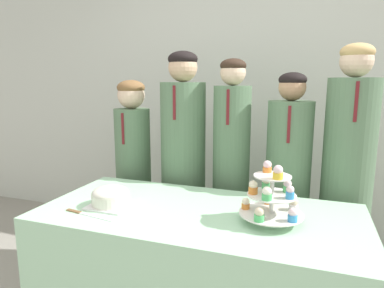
{
  "coord_description": "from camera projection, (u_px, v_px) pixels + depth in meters",
  "views": [
    {
      "loc": [
        0.52,
        -1.2,
        1.41
      ],
      "look_at": [
        -0.05,
        0.43,
        1.09
      ],
      "focal_mm": 32.0,
      "sensor_mm": 36.0,
      "label": 1
    }
  ],
  "objects": [
    {
      "name": "wall_back",
      "position": [
        251.0,
        88.0,
        3.03
      ],
      "size": [
        9.0,
        0.06,
        2.7
      ],
      "color": "silver",
      "rests_on": "ground_plane"
    },
    {
      "name": "table",
      "position": [
        199.0,
        277.0,
        1.83
      ],
      "size": [
        1.65,
        0.78,
        0.75
      ],
      "color": "#A8DBB2",
      "rests_on": "ground_plane"
    },
    {
      "name": "round_cake",
      "position": [
        111.0,
        196.0,
        1.82
      ],
      "size": [
        0.22,
        0.22,
        0.11
      ],
      "color": "white",
      "rests_on": "table"
    },
    {
      "name": "cake_knife",
      "position": [
        81.0,
        213.0,
        1.73
      ],
      "size": [
        0.3,
        0.07,
        0.01
      ],
      "rotation": [
        0.0,
        0.0,
        -0.16
      ],
      "color": "silver",
      "rests_on": "table"
    },
    {
      "name": "cupcake_stand",
      "position": [
        272.0,
        197.0,
        1.59
      ],
      "size": [
        0.3,
        0.3,
        0.29
      ],
      "color": "silver",
      "rests_on": "table"
    },
    {
      "name": "student_0",
      "position": [
        134.0,
        177.0,
        2.58
      ],
      "size": [
        0.26,
        0.27,
        1.42
      ],
      "color": "#567556",
      "rests_on": "ground_plane"
    },
    {
      "name": "student_1",
      "position": [
        183.0,
        172.0,
        2.43
      ],
      "size": [
        0.31,
        0.32,
        1.61
      ],
      "color": "#567556",
      "rests_on": "ground_plane"
    },
    {
      "name": "student_2",
      "position": [
        231.0,
        179.0,
        2.32
      ],
      "size": [
        0.25,
        0.25,
        1.55
      ],
      "color": "#567556",
      "rests_on": "ground_plane"
    },
    {
      "name": "student_3",
      "position": [
        287.0,
        193.0,
        2.21
      ],
      "size": [
        0.28,
        0.29,
        1.46
      ],
      "color": "#567556",
      "rests_on": "ground_plane"
    },
    {
      "name": "student_4",
      "position": [
        346.0,
        186.0,
        2.09
      ],
      "size": [
        0.3,
        0.3,
        1.62
      ],
      "color": "#567556",
      "rests_on": "ground_plane"
    }
  ]
}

